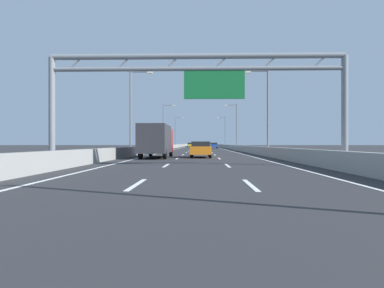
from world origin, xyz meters
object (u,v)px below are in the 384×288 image
streetlamp_left_distant (176,130)px  blue_car (214,145)px  streetlamp_right_far (235,124)px  sign_gantry (199,80)px  yellow_car (190,145)px  orange_car (201,149)px  box_truck (157,140)px  streetlamp_right_distant (224,130)px  silver_car (210,145)px  streetlamp_left_mid (133,107)px  black_car (201,145)px  streetlamp_left_far (164,124)px  streetlamp_right_mid (266,107)px  green_car (210,145)px  red_car (192,145)px

streetlamp_left_distant → blue_car: size_ratio=2.22×
blue_car → streetlamp_right_far: bearing=-75.1°
sign_gantry → yellow_car: size_ratio=3.76×
blue_car → orange_car: 54.24m
streetlamp_right_far → box_truck: bearing=-105.6°
streetlamp_right_distant → silver_car: 17.17m
streetlamp_left_mid → box_truck: 9.09m
sign_gantry → black_car: sign_gantry is taller
box_truck → blue_car: bearing=82.4°
streetlamp_left_mid → orange_car: size_ratio=2.06×
streetlamp_left_far → black_car: streetlamp_left_far is taller
streetlamp_right_mid → silver_car: streetlamp_right_mid is taller
green_car → orange_car: bearing=-92.1°
streetlamp_right_mid → streetlamp_left_mid: bearing=180.0°
orange_car → box_truck: 4.16m
streetlamp_left_distant → box_truck: 73.28m
sign_gantry → streetlamp_left_mid: (-7.59, 18.67, 0.54)m
blue_car → red_car: (-6.94, 51.19, -0.01)m
streetlamp_left_distant → red_car: size_ratio=2.18×
silver_car → streetlamp_right_far: bearing=-85.3°
streetlamp_left_far → box_truck: size_ratio=1.19×
streetlamp_right_distant → box_truck: (-11.23, -73.09, -3.76)m
orange_car → yellow_car: bearing=92.6°
blue_car → red_car: blue_car is taller
silver_car → streetlamp_right_distant: bearing=-76.1°
sign_gantry → red_car: 117.58m
red_car → blue_car: bearing=-82.3°
yellow_car → black_car: bearing=-64.3°
streetlamp_left_mid → blue_car: bearing=77.0°
sign_gantry → yellow_car: 101.24m
orange_car → red_car: 105.39m
blue_car → streetlamp_left_mid: bearing=-103.0°
sign_gantry → yellow_car: bearing=92.2°
black_car → box_truck: (-3.84, -81.84, 0.86)m
sign_gantry → streetlamp_left_distant: bearing=95.1°
streetlamp_left_mid → streetlamp_left_distant: same height
streetlamp_right_far → black_car: streetlamp_right_far is taller
sign_gantry → yellow_car: sign_gantry is taller
streetlamp_left_distant → silver_car: (10.95, 16.05, -4.63)m
blue_car → red_car: bearing=97.7°
red_car → streetlamp_left_distant: bearing=-97.0°
box_truck → yellow_car: bearing=90.0°
sign_gantry → streetlamp_left_distant: streetlamp_left_distant is taller
streetlamp_right_distant → streetlamp_left_far: bearing=-114.4°
black_car → sign_gantry: bearing=-90.0°
sign_gantry → streetlamp_left_distant: 84.70m
streetlamp_left_far → red_car: streetlamp_left_far is taller
yellow_car → sign_gantry: bearing=-87.8°
sign_gantry → box_truck: size_ratio=2.11×
streetlamp_right_far → blue_car: size_ratio=2.22×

